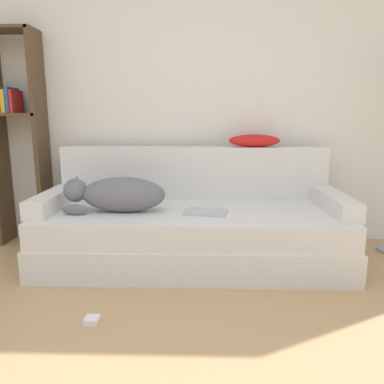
{
  "coord_description": "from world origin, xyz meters",
  "views": [
    {
      "loc": [
        0.16,
        -0.92,
        1.09
      ],
      "look_at": [
        0.08,
        1.69,
        0.56
      ],
      "focal_mm": 35.0,
      "sensor_mm": 36.0,
      "label": 1
    }
  ],
  "objects_px": {
    "throw_pillow": "(254,141)",
    "power_adapter": "(92,320)",
    "laptop": "(205,212)",
    "couch": "(192,236)",
    "dog": "(116,194)",
    "bookshelf": "(18,128)"
  },
  "relations": [
    {
      "from": "throw_pillow",
      "to": "power_adapter",
      "type": "height_order",
      "value": "throw_pillow"
    },
    {
      "from": "laptop",
      "to": "power_adapter",
      "type": "xyz_separation_m",
      "value": [
        -0.61,
        -0.77,
        -0.41
      ]
    },
    {
      "from": "couch",
      "to": "dog",
      "type": "relative_size",
      "value": 3.04
    },
    {
      "from": "bookshelf",
      "to": "dog",
      "type": "bearing_deg",
      "value": -29.16
    },
    {
      "from": "laptop",
      "to": "bookshelf",
      "type": "distance_m",
      "value": 1.76
    },
    {
      "from": "throw_pillow",
      "to": "power_adapter",
      "type": "bearing_deg",
      "value": -128.17
    },
    {
      "from": "bookshelf",
      "to": "couch",
      "type": "bearing_deg",
      "value": -16.1
    },
    {
      "from": "couch",
      "to": "dog",
      "type": "xyz_separation_m",
      "value": [
        -0.55,
        -0.09,
        0.34
      ]
    },
    {
      "from": "laptop",
      "to": "power_adapter",
      "type": "distance_m",
      "value": 1.07
    },
    {
      "from": "couch",
      "to": "power_adapter",
      "type": "xyz_separation_m",
      "value": [
        -0.52,
        -0.89,
        -0.19
      ]
    },
    {
      "from": "dog",
      "to": "laptop",
      "type": "bearing_deg",
      "value": -2.19
    },
    {
      "from": "laptop",
      "to": "throw_pillow",
      "type": "distance_m",
      "value": 0.81
    },
    {
      "from": "laptop",
      "to": "bookshelf",
      "type": "height_order",
      "value": "bookshelf"
    },
    {
      "from": "couch",
      "to": "laptop",
      "type": "height_order",
      "value": "laptop"
    },
    {
      "from": "throw_pillow",
      "to": "power_adapter",
      "type": "distance_m",
      "value": 1.87
    },
    {
      "from": "laptop",
      "to": "dog",
      "type": "bearing_deg",
      "value": -171.83
    },
    {
      "from": "bookshelf",
      "to": "power_adapter",
      "type": "distance_m",
      "value": 1.9
    },
    {
      "from": "couch",
      "to": "power_adapter",
      "type": "bearing_deg",
      "value": -120.16
    },
    {
      "from": "couch",
      "to": "bookshelf",
      "type": "distance_m",
      "value": 1.73
    },
    {
      "from": "laptop",
      "to": "throw_pillow",
      "type": "xyz_separation_m",
      "value": [
        0.4,
        0.52,
        0.47
      ]
    },
    {
      "from": "bookshelf",
      "to": "power_adapter",
      "type": "xyz_separation_m",
      "value": [
        0.96,
        -1.32,
        -0.98
      ]
    },
    {
      "from": "dog",
      "to": "power_adapter",
      "type": "relative_size",
      "value": 9.64
    }
  ]
}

